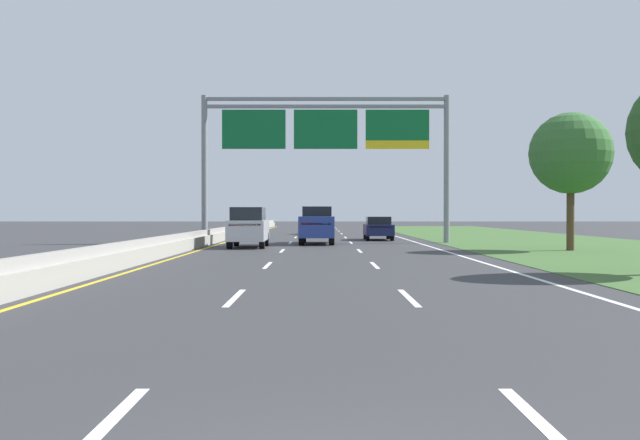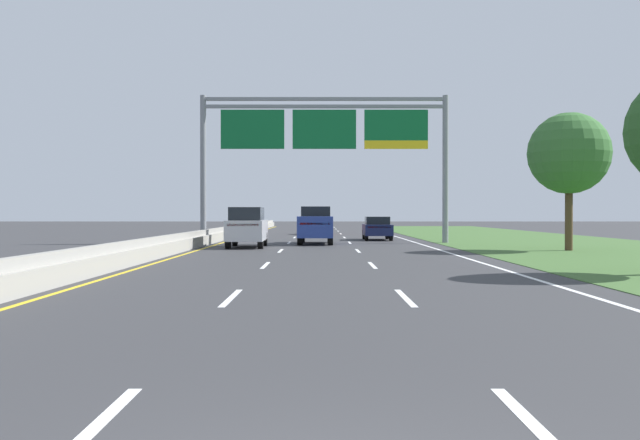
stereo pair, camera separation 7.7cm
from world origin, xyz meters
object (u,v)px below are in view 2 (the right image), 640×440
Objects in this scene: car_silver_left_lane_suv at (249,226)px; car_red_centre_lane_sedan at (321,225)px; overhead_sign_gantry at (326,137)px; car_navy_right_lane_sedan at (379,228)px; pickup_truck_blue at (317,226)px; roadside_tree_mid at (571,154)px.

car_silver_left_lane_suv is 22.54m from car_red_centre_lane_sedan.
car_navy_right_lane_sedan is (3.59, 4.66, -5.58)m from overhead_sign_gantry.
car_silver_left_lane_suv is 1.07× the size of car_red_centre_lane_sedan.
pickup_truck_blue is 1.22× the size of car_red_centre_lane_sedan.
car_silver_left_lane_suv is 1.07× the size of car_navy_right_lane_sedan.
pickup_truck_blue is 1.15× the size of car_silver_left_lane_suv.
car_navy_right_lane_sedan is 16.02m from roadside_tree_mid.
car_silver_left_lane_suv is (-3.60, -4.16, 0.02)m from pickup_truck_blue.
roadside_tree_mid reaches higher than car_red_centre_lane_sedan.
roadside_tree_mid is (15.76, -3.42, 3.55)m from car_silver_left_lane_suv.
car_navy_right_lane_sedan is at bearing -35.21° from pickup_truck_blue.
car_silver_left_lane_suv is at bearing 171.40° from car_red_centre_lane_sedan.
pickup_truck_blue reaches higher than car_navy_right_lane_sedan.
car_silver_left_lane_suv is at bearing 139.59° from pickup_truck_blue.
pickup_truck_blue is (-0.52, -1.07, -5.33)m from overhead_sign_gantry.
overhead_sign_gantry is 3.18× the size of car_silver_left_lane_suv.
car_red_centre_lane_sedan is 28.58m from roadside_tree_mid.
pickup_truck_blue is 0.82× the size of roadside_tree_mid.
car_red_centre_lane_sedan is (0.15, 18.06, -0.26)m from pickup_truck_blue.
roadside_tree_mid is (8.05, -13.31, 3.83)m from car_navy_right_lane_sedan.
roadside_tree_mid reaches higher than pickup_truck_blue.
car_navy_right_lane_sedan and car_red_centre_lane_sedan have the same top height.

